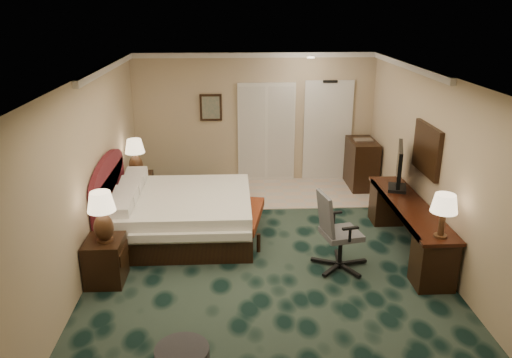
{
  "coord_description": "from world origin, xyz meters",
  "views": [
    {
      "loc": [
        -0.48,
        -6.49,
        3.64
      ],
      "look_at": [
        -0.12,
        0.6,
        1.12
      ],
      "focal_mm": 35.0,
      "sensor_mm": 36.0,
      "label": 1
    }
  ],
  "objects_px": {
    "bed_bench": "(246,224)",
    "tv": "(399,168)",
    "nightstand_near": "(106,261)",
    "desk": "(407,227)",
    "minibar": "(361,164)",
    "bed": "(183,215)",
    "desk_chair": "(341,230)",
    "lamp_near": "(103,217)",
    "lamp_far": "(135,157)",
    "nightstand_far": "(140,189)"
  },
  "relations": [
    {
      "from": "bed_bench",
      "to": "tv",
      "type": "distance_m",
      "value": 2.64
    },
    {
      "from": "nightstand_near",
      "to": "bed_bench",
      "type": "distance_m",
      "value": 2.36
    },
    {
      "from": "desk",
      "to": "minibar",
      "type": "bearing_deg",
      "value": 90.19
    },
    {
      "from": "bed",
      "to": "desk_chair",
      "type": "xyz_separation_m",
      "value": [
        2.35,
        -1.18,
        0.23
      ]
    },
    {
      "from": "desk_chair",
      "to": "lamp_near",
      "type": "bearing_deg",
      "value": 172.32
    },
    {
      "from": "lamp_near",
      "to": "desk_chair",
      "type": "relative_size",
      "value": 0.6
    },
    {
      "from": "desk_chair",
      "to": "minibar",
      "type": "xyz_separation_m",
      "value": [
        1.13,
        3.33,
        -0.09
      ]
    },
    {
      "from": "nightstand_near",
      "to": "desk",
      "type": "bearing_deg",
      "value": 9.15
    },
    {
      "from": "lamp_far",
      "to": "bed",
      "type": "bearing_deg",
      "value": -54.92
    },
    {
      "from": "minibar",
      "to": "bed",
      "type": "bearing_deg",
      "value": -148.39
    },
    {
      "from": "desk_chair",
      "to": "nightstand_near",
      "type": "bearing_deg",
      "value": 171.95
    },
    {
      "from": "bed",
      "to": "desk_chair",
      "type": "relative_size",
      "value": 1.89
    },
    {
      "from": "desk",
      "to": "desk_chair",
      "type": "bearing_deg",
      "value": -156.91
    },
    {
      "from": "bed",
      "to": "nightstand_far",
      "type": "xyz_separation_m",
      "value": [
        -0.94,
        1.39,
        -0.05
      ]
    },
    {
      "from": "nightstand_near",
      "to": "desk_chair",
      "type": "distance_m",
      "value": 3.31
    },
    {
      "from": "bed",
      "to": "minibar",
      "type": "bearing_deg",
      "value": 31.61
    },
    {
      "from": "lamp_near",
      "to": "minibar",
      "type": "height_order",
      "value": "lamp_near"
    },
    {
      "from": "lamp_far",
      "to": "bed_bench",
      "type": "height_order",
      "value": "lamp_far"
    },
    {
      "from": "bed",
      "to": "nightstand_near",
      "type": "relative_size",
      "value": 3.53
    },
    {
      "from": "lamp_near",
      "to": "desk",
      "type": "bearing_deg",
      "value": 9.46
    },
    {
      "from": "desk",
      "to": "lamp_far",
      "type": "bearing_deg",
      "value": 155.03
    },
    {
      "from": "nightstand_near",
      "to": "desk",
      "type": "distance_m",
      "value": 4.49
    },
    {
      "from": "lamp_near",
      "to": "tv",
      "type": "height_order",
      "value": "tv"
    },
    {
      "from": "bed",
      "to": "lamp_far",
      "type": "height_order",
      "value": "lamp_far"
    },
    {
      "from": "bed",
      "to": "lamp_near",
      "type": "bearing_deg",
      "value": -122.26
    },
    {
      "from": "tv",
      "to": "minibar",
      "type": "height_order",
      "value": "tv"
    },
    {
      "from": "nightstand_far",
      "to": "desk_chair",
      "type": "distance_m",
      "value": 4.19
    },
    {
      "from": "tv",
      "to": "minibar",
      "type": "bearing_deg",
      "value": 108.32
    },
    {
      "from": "minibar",
      "to": "desk",
      "type": "bearing_deg",
      "value": -89.81
    },
    {
      "from": "desk_chair",
      "to": "tv",
      "type": "bearing_deg",
      "value": 32.83
    },
    {
      "from": "lamp_near",
      "to": "lamp_far",
      "type": "distance_m",
      "value": 2.81
    },
    {
      "from": "minibar",
      "to": "desk_chair",
      "type": "bearing_deg",
      "value": -108.78
    },
    {
      "from": "lamp_far",
      "to": "minibar",
      "type": "relative_size",
      "value": 0.69
    },
    {
      "from": "nightstand_far",
      "to": "minibar",
      "type": "relative_size",
      "value": 0.6
    },
    {
      "from": "bed",
      "to": "lamp_far",
      "type": "relative_size",
      "value": 3.23
    },
    {
      "from": "bed",
      "to": "nightstand_near",
      "type": "distance_m",
      "value": 1.69
    },
    {
      "from": "lamp_far",
      "to": "tv",
      "type": "xyz_separation_m",
      "value": [
        4.48,
        -1.42,
        0.18
      ]
    },
    {
      "from": "bed",
      "to": "tv",
      "type": "height_order",
      "value": "tv"
    },
    {
      "from": "nightstand_far",
      "to": "minibar",
      "type": "height_order",
      "value": "minibar"
    },
    {
      "from": "lamp_near",
      "to": "minibar",
      "type": "relative_size",
      "value": 0.71
    },
    {
      "from": "bed",
      "to": "bed_bench",
      "type": "xyz_separation_m",
      "value": [
        1.03,
        -0.1,
        -0.13
      ]
    },
    {
      "from": "bed_bench",
      "to": "lamp_far",
      "type": "bearing_deg",
      "value": 153.76
    },
    {
      "from": "nightstand_far",
      "to": "bed_bench",
      "type": "bearing_deg",
      "value": -37.08
    },
    {
      "from": "nightstand_far",
      "to": "minibar",
      "type": "bearing_deg",
      "value": 9.72
    },
    {
      "from": "bed",
      "to": "bed_bench",
      "type": "height_order",
      "value": "bed"
    },
    {
      "from": "bed",
      "to": "minibar",
      "type": "xyz_separation_m",
      "value": [
        3.49,
        2.15,
        0.15
      ]
    },
    {
      "from": "lamp_near",
      "to": "bed_bench",
      "type": "relative_size",
      "value": 0.54
    },
    {
      "from": "bed",
      "to": "minibar",
      "type": "height_order",
      "value": "minibar"
    },
    {
      "from": "lamp_near",
      "to": "minibar",
      "type": "distance_m",
      "value": 5.68
    },
    {
      "from": "nightstand_far",
      "to": "bed_bench",
      "type": "xyz_separation_m",
      "value": [
        1.97,
        -1.49,
        -0.08
      ]
    }
  ]
}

